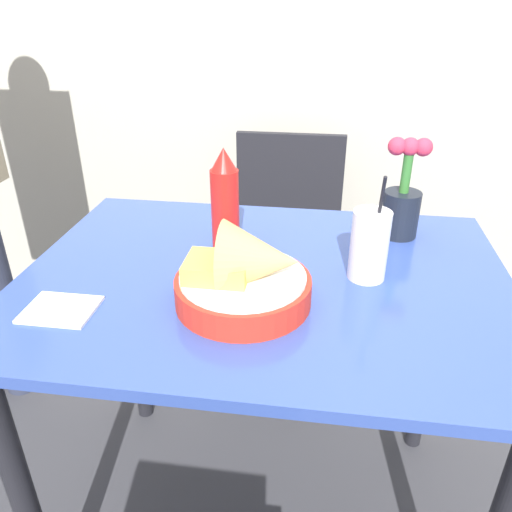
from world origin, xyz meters
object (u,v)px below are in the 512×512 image
object	(u,v)px
drink_cup	(369,247)
chair_far_window	(286,228)
flower_vase	(402,200)
food_basket	(248,276)
ketchup_bottle	(225,202)

from	to	relation	value
drink_cup	chair_far_window	bearing A→B (deg)	106.26
drink_cup	flower_vase	distance (m)	0.24
food_basket	ketchup_bottle	xyz separation A→B (m)	(-0.09, 0.22, 0.06)
ketchup_bottle	drink_cup	bearing A→B (deg)	-15.69
ketchup_bottle	flower_vase	bearing A→B (deg)	18.04
food_basket	drink_cup	xyz separation A→B (m)	(0.23, 0.13, 0.01)
chair_far_window	ketchup_bottle	world-z (taller)	ketchup_bottle
chair_far_window	drink_cup	world-z (taller)	drink_cup
flower_vase	chair_far_window	bearing A→B (deg)	119.20
drink_cup	flower_vase	bearing A→B (deg)	68.21
ketchup_bottle	food_basket	bearing A→B (deg)	-68.63
chair_far_window	food_basket	world-z (taller)	food_basket
drink_cup	flower_vase	size ratio (longest dim) A/B	0.96
chair_far_window	drink_cup	bearing A→B (deg)	-73.74
ketchup_bottle	chair_far_window	bearing A→B (deg)	83.05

